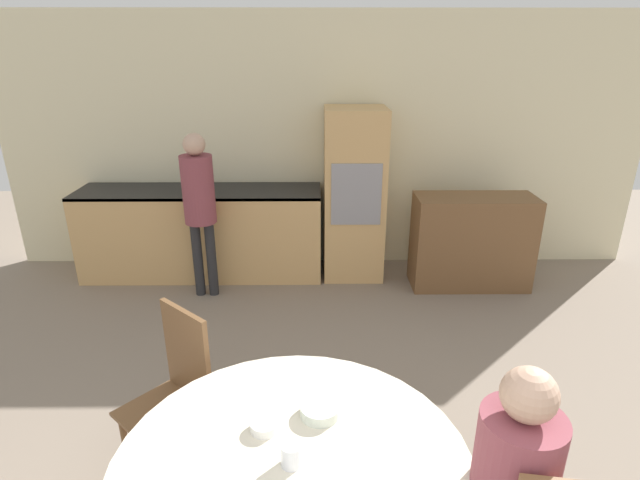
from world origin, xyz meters
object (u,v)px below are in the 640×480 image
(oven_unit, at_px, (354,195))
(sideboard, at_px, (472,242))
(cup, at_px, (291,455))
(bowl_near, at_px, (264,426))
(person_standing, at_px, (199,198))
(bowl_centre, at_px, (320,410))
(chair_far_left, at_px, (177,387))

(oven_unit, height_order, sideboard, oven_unit)
(cup, xyz_separation_m, bowl_near, (-0.12, 0.19, -0.03))
(oven_unit, distance_m, person_standing, 1.53)
(bowl_centre, bearing_deg, person_standing, 112.65)
(bowl_centre, bearing_deg, bowl_near, -159.28)
(cup, distance_m, bowl_centre, 0.30)
(chair_far_left, relative_size, cup, 10.11)
(sideboard, relative_size, chair_far_left, 1.17)
(person_standing, relative_size, bowl_centre, 8.84)
(chair_far_left, distance_m, cup, 1.02)
(person_standing, bearing_deg, bowl_near, -72.54)
(chair_far_left, bearing_deg, cup, -6.35)
(bowl_near, bearing_deg, cup, -56.75)
(sideboard, bearing_deg, bowl_centre, -118.67)
(sideboard, height_order, person_standing, person_standing)
(sideboard, xyz_separation_m, cup, (-1.63, -3.05, 0.33))
(chair_far_left, height_order, cup, chair_far_left)
(cup, bearing_deg, oven_unit, 81.83)
(oven_unit, xyz_separation_m, chair_far_left, (-1.14, -2.62, -0.32))
(person_standing, xyz_separation_m, cup, (0.97, -2.86, -0.18))
(sideboard, relative_size, cup, 11.79)
(oven_unit, relative_size, sideboard, 1.50)
(bowl_centre, bearing_deg, cup, -112.25)
(sideboard, bearing_deg, oven_unit, 165.31)
(sideboard, distance_m, bowl_centre, 3.18)
(oven_unit, relative_size, person_standing, 1.10)
(oven_unit, xyz_separation_m, bowl_centre, (-0.37, -3.08, -0.09))
(oven_unit, xyz_separation_m, cup, (-0.48, -3.35, -0.07))
(oven_unit, height_order, cup, oven_unit)
(person_standing, distance_m, bowl_centre, 2.81)
(chair_far_left, bearing_deg, bowl_centre, 11.07)
(cup, bearing_deg, bowl_near, 123.25)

